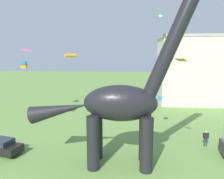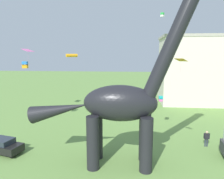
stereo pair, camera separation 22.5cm
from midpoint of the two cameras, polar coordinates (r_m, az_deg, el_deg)
The scene contains 11 objects.
dinosaur_sculpture at distance 18.49m, azimuth 2.32°, elevation -3.66°, with size 14.99×3.17×15.66m.
parked_sedan_left at distance 24.64m, azimuth -27.25°, elevation -13.23°, with size 4.50×2.74×1.55m.
person_photographer at distance 25.62m, azimuth 24.28°, elevation -11.58°, with size 0.65×0.29×1.74m.
person_vendor_side at distance 26.90m, azimuth 8.72°, elevation -9.92°, with size 0.64×0.28×1.71m.
kite_apex at distance 36.60m, azimuth -10.71°, elevation 8.97°, with size 1.92×1.99×0.56m.
kite_near_low at distance 28.96m, azimuth 13.14°, elevation -2.39°, with size 0.52×0.52×0.70m.
kite_near_high at distance 37.76m, azimuth 13.53°, elevation 18.95°, with size 0.62×0.62×0.63m.
kite_high_right at distance 18.09m, azimuth 18.36°, elevation 7.53°, with size 1.06×1.09×1.14m.
kite_mid_right at distance 35.86m, azimuth -21.51°, elevation 9.76°, with size 1.55×1.93×2.22m.
kite_far_right at distance 29.91m, azimuth -22.09°, elevation 6.16°, with size 0.68×0.68×0.87m.
background_building_block at distance 48.45m, azimuth 26.90°, elevation 4.66°, with size 23.61×9.55×13.70m.
Camera 2 is at (-0.89, -12.23, 9.72)m, focal length 34.08 mm.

